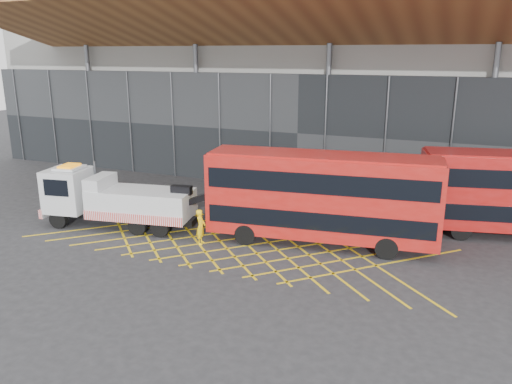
% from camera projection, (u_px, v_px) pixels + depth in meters
% --- Properties ---
extents(ground_plane, '(120.00, 120.00, 0.00)m').
position_uv_depth(ground_plane, '(193.00, 237.00, 26.41)').
color(ground_plane, '#262629').
extents(road_markings, '(21.56, 7.16, 0.01)m').
position_uv_depth(road_markings, '(234.00, 243.00, 25.51)').
color(road_markings, yellow).
rests_on(road_markings, ground_plane).
extents(construction_building, '(55.00, 23.97, 18.00)m').
position_uv_depth(construction_building, '(326.00, 58.00, 39.60)').
color(construction_building, gray).
rests_on(construction_building, ground_plane).
extents(recovery_truck, '(10.00, 3.73, 3.47)m').
position_uv_depth(recovery_truck, '(113.00, 199.00, 27.55)').
color(recovery_truck, black).
rests_on(recovery_truck, ground_plane).
extents(bus_towed, '(11.65, 4.11, 4.64)m').
position_uv_depth(bus_towed, '(321.00, 195.00, 24.81)').
color(bus_towed, '#AD140F').
rests_on(bus_towed, ground_plane).
extents(worker, '(0.57, 0.74, 1.82)m').
position_uv_depth(worker, '(201.00, 227.00, 25.21)').
color(worker, yellow).
rests_on(worker, ground_plane).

